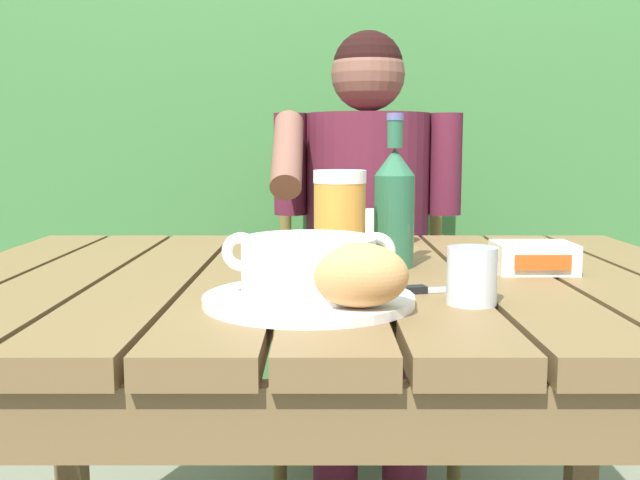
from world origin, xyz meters
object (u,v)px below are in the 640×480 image
at_px(soup_bowl, 308,265).
at_px(table_knife, 423,290).
at_px(serving_plate, 309,299).
at_px(water_glass_small, 472,276).
at_px(bread_roll, 359,275).
at_px(beer_bottle, 394,205).
at_px(beer_glass, 339,222).
at_px(chair_near_diner, 362,304).
at_px(diner_bowl, 378,226).
at_px(person_eating, 366,230).
at_px(butter_tub, 534,258).

height_order(soup_bowl, table_knife, soup_bowl).
bearing_deg(serving_plate, table_knife, 24.67).
xyz_separation_m(serving_plate, soup_bowl, (0.00, -0.00, 0.05)).
relative_size(serving_plate, table_knife, 1.70).
bearing_deg(water_glass_small, bread_roll, -154.70).
distance_m(beer_bottle, table_knife, 0.24).
distance_m(serving_plate, beer_glass, 0.24).
xyz_separation_m(beer_glass, table_knife, (0.11, -0.15, -0.08)).
bearing_deg(beer_bottle, beer_glass, -146.84).
bearing_deg(bread_roll, water_glass_small, 25.30).
relative_size(soup_bowl, water_glass_small, 3.00).
bearing_deg(chair_near_diner, bread_roll, -93.63).
bearing_deg(table_knife, serving_plate, -155.33).
bearing_deg(table_knife, chair_near_diner, 91.06).
bearing_deg(soup_bowl, chair_near_diner, 83.16).
height_order(soup_bowl, diner_bowl, soup_bowl).
bearing_deg(water_glass_small, beer_bottle, 103.98).
distance_m(chair_near_diner, diner_bowl, 0.61).
xyz_separation_m(serving_plate, table_knife, (0.16, 0.07, -0.00)).
distance_m(beer_glass, diner_bowl, 0.39).
xyz_separation_m(person_eating, butter_tub, (0.22, -0.72, 0.04)).
bearing_deg(beer_glass, beer_bottle, 33.16).
relative_size(person_eating, diner_bowl, 8.25).
distance_m(butter_tub, table_knife, 0.26).
xyz_separation_m(water_glass_small, butter_tub, (0.15, 0.23, -0.01)).
bearing_deg(water_glass_small, chair_near_diner, 93.55).
xyz_separation_m(chair_near_diner, table_knife, (0.02, -1.08, 0.26)).
relative_size(person_eating, water_glass_small, 16.59).
relative_size(butter_tub, diner_bowl, 0.84).
bearing_deg(water_glass_small, table_knife, 125.17).
height_order(person_eating, soup_bowl, person_eating).
relative_size(soup_bowl, diner_bowl, 1.49).
xyz_separation_m(serving_plate, beer_bottle, (0.14, 0.29, 0.10)).
distance_m(table_knife, diner_bowl, 0.54).
xyz_separation_m(person_eating, diner_bowl, (0.00, -0.34, 0.05)).
xyz_separation_m(chair_near_diner, water_glass_small, (0.07, -1.15, 0.29)).
bearing_deg(chair_near_diner, diner_bowl, -90.00).
distance_m(chair_near_diner, water_glass_small, 1.19).
height_order(soup_bowl, butter_tub, soup_bowl).
bearing_deg(water_glass_small, person_eating, 94.45).
bearing_deg(person_eating, table_knife, -88.51).
relative_size(bread_roll, diner_bowl, 0.89).
bearing_deg(chair_near_diner, soup_bowl, -96.84).
relative_size(bread_roll, beer_glass, 0.81).
distance_m(person_eating, water_glass_small, 0.96).
bearing_deg(soup_bowl, butter_tub, 33.05).
bearing_deg(butter_tub, beer_bottle, 165.95).
height_order(person_eating, butter_tub, person_eating).
height_order(chair_near_diner, beer_bottle, chair_near_diner).
height_order(serving_plate, beer_bottle, beer_bottle).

